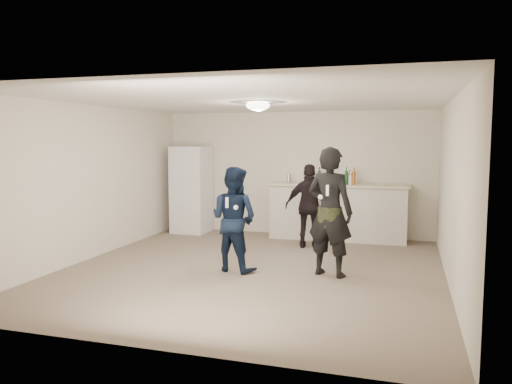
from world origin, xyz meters
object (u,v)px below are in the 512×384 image
(fridge, at_px, (191,189))
(man, at_px, (234,219))
(woman, at_px, (330,212))
(spectator, at_px, (310,206))
(shaker, at_px, (289,178))
(counter, at_px, (338,213))

(fridge, distance_m, man, 3.30)
(woman, distance_m, spectator, 1.89)
(woman, bearing_deg, shaker, -49.33)
(shaker, xyz_separation_m, spectator, (0.60, -0.88, -0.42))
(shaker, relative_size, spectator, 0.11)
(counter, distance_m, man, 3.01)
(fridge, bearing_deg, spectator, -16.68)
(counter, xyz_separation_m, fridge, (-3.06, -0.07, 0.38))
(woman, bearing_deg, spectator, -54.67)
(counter, relative_size, spectator, 1.72)
(spectator, bearing_deg, woman, 99.70)
(counter, height_order, spectator, spectator)
(fridge, distance_m, woman, 4.19)
(woman, bearing_deg, man, 20.90)
(counter, xyz_separation_m, spectator, (-0.38, -0.87, 0.23))
(man, xyz_separation_m, woman, (1.40, 0.12, 0.15))
(fridge, height_order, woman, woman)
(shaker, xyz_separation_m, woman, (1.22, -2.66, -0.26))
(shaker, distance_m, spectator, 1.15)
(counter, bearing_deg, man, -112.70)
(shaker, height_order, woman, woman)
(fridge, height_order, shaker, fridge)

